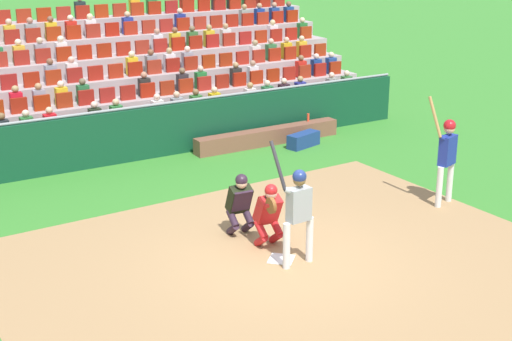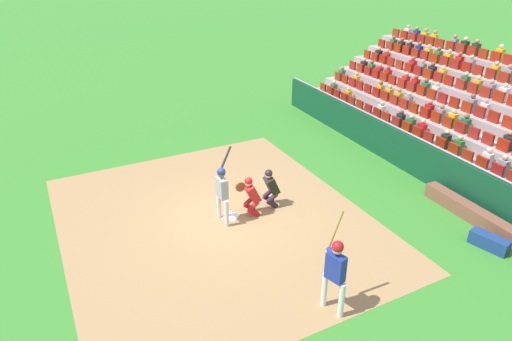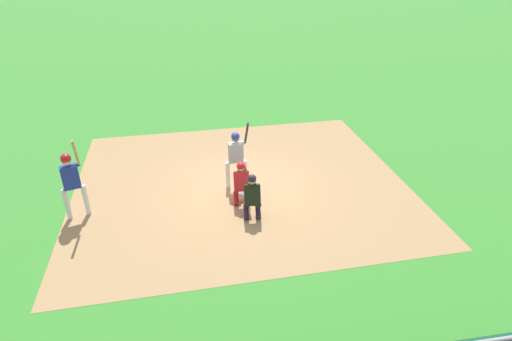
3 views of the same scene
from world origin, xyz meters
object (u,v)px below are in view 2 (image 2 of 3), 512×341
batter_at_plate (222,189)px  catcher_crouching (250,194)px  home_plate_umpire (270,186)px  equipment_duffel_bag (489,242)px  dugout_bench (486,222)px  on_deck_batter (335,268)px  home_plate_marker (231,216)px

batter_at_plate → catcher_crouching: bearing=-88.2°
catcher_crouching → home_plate_umpire: bearing=-77.1°
batter_at_plate → equipment_duffel_bag: batter_at_plate is taller
dugout_bench → on_deck_batter: (-0.81, 5.84, 0.97)m
batter_at_plate → equipment_duffel_bag: size_ratio=2.25×
dugout_bench → on_deck_batter: on_deck_batter is taller
home_plate_umpire → catcher_crouching: bearing=102.9°
home_plate_marker → on_deck_batter: 4.70m
dugout_bench → equipment_duffel_bag: dugout_bench is taller
home_plate_umpire → equipment_duffel_bag: home_plate_umpire is taller
catcher_crouching → equipment_duffel_bag: (-4.30, -5.09, -0.52)m
batter_at_plate → on_deck_batter: size_ratio=0.95×
batter_at_plate → on_deck_batter: on_deck_batter is taller
catcher_crouching → home_plate_umpire: home_plate_umpire is taller
home_plate_marker → on_deck_batter: (-4.52, -0.55, 1.17)m
batter_at_plate → on_deck_batter: (-4.39, -0.86, 0.08)m
home_plate_marker → equipment_duffel_bag: equipment_duffel_bag is taller
batter_at_plate → dugout_bench: bearing=-118.1°
catcher_crouching → dugout_bench: bearing=-121.9°
home_plate_umpire → dugout_bench: home_plate_umpire is taller
catcher_crouching → home_plate_umpire: (0.17, -0.76, -0.01)m
on_deck_batter → catcher_crouching: bearing=-0.6°
batter_at_plate → on_deck_batter: bearing=-168.9°
catcher_crouching → home_plate_marker: bearing=79.8°
catcher_crouching → home_plate_umpire: size_ratio=0.99×
equipment_duffel_bag → catcher_crouching: bearing=34.1°
home_plate_umpire → dugout_bench: bearing=-126.9°
home_plate_umpire → on_deck_batter: (-4.59, 0.81, 0.49)m
home_plate_marker → catcher_crouching: 0.93m
batter_at_plate → catcher_crouching: (0.03, -0.90, -0.39)m
home_plate_umpire → equipment_duffel_bag: size_ratio=1.29×
dugout_bench → home_plate_marker: bearing=59.8°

